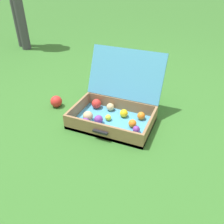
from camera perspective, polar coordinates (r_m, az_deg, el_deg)
The scene contains 3 objects.
ground_plane at distance 1.82m, azimuth -0.04°, elevation -2.37°, with size 16.00×16.00×0.00m, color #336B28.
open_suitcase at distance 1.80m, azimuth 0.74°, elevation 1.26°, with size 0.60×0.59×0.48m.
stray_ball_on_grass at distance 2.05m, azimuth -13.42°, elevation 2.54°, with size 0.10×0.10×0.10m, color red.
Camera 1 is at (0.58, -1.37, 1.05)m, focal length 37.52 mm.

